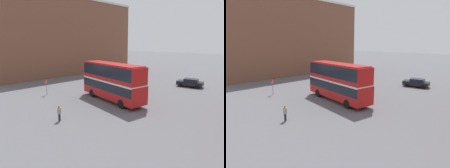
# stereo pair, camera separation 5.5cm
# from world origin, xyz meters

# --- Properties ---
(ground_plane) EXTENTS (240.00, 240.00, 0.00)m
(ground_plane) POSITION_xyz_m (0.00, 0.00, 0.00)
(ground_plane) COLOR #5B5B60
(building_row_left) EXTENTS (9.77, 36.49, 17.59)m
(building_row_left) POSITION_xyz_m (-25.14, 9.32, 8.80)
(building_row_left) COLOR brown
(building_row_left) RESTS_ON ground_plane
(double_decker_bus) EXTENTS (10.58, 4.10, 4.89)m
(double_decker_bus) POSITION_xyz_m (-0.02, -0.32, 2.80)
(double_decker_bus) COLOR red
(double_decker_bus) RESTS_ON ground_plane
(pedestrian_foreground) EXTENTS (0.55, 0.55, 1.57)m
(pedestrian_foreground) POSITION_xyz_m (1.21, -8.95, 0.96)
(pedestrian_foreground) COLOR #232328
(pedestrian_foreground) RESTS_ON ground_plane
(parked_car_kerb_near) EXTENTS (4.41, 2.58, 1.44)m
(parked_car_kerb_near) POSITION_xyz_m (3.99, 14.75, 0.74)
(parked_car_kerb_near) COLOR black
(parked_car_kerb_near) RESTS_ON ground_plane
(parked_car_kerb_far) EXTENTS (4.60, 2.33, 1.57)m
(parked_car_kerb_far) POSITION_xyz_m (-11.63, 11.94, 0.79)
(parked_car_kerb_far) COLOR maroon
(parked_car_kerb_far) RESTS_ON ground_plane
(no_entry_sign) EXTENTS (0.65, 0.08, 2.24)m
(no_entry_sign) POSITION_xyz_m (-8.65, -4.98, 1.52)
(no_entry_sign) COLOR gray
(no_entry_sign) RESTS_ON ground_plane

